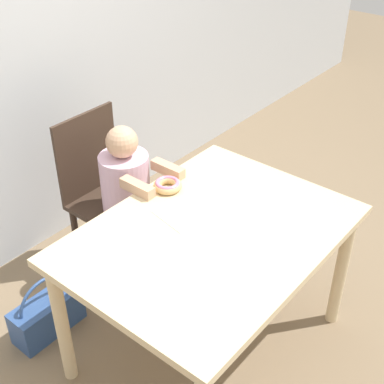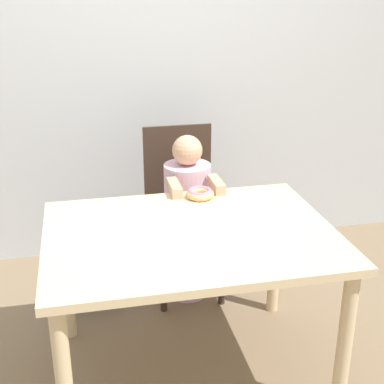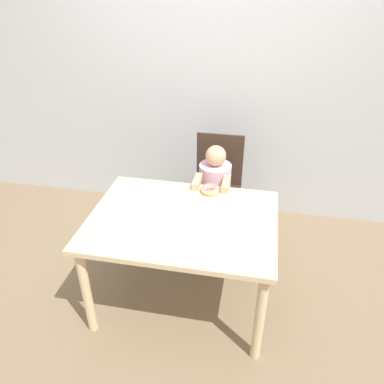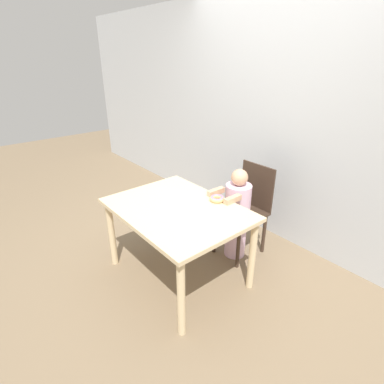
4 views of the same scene
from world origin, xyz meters
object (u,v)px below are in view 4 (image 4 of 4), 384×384
object	(u,v)px
child_figure	(237,215)
chair	(246,210)
donut	(217,199)
handbag	(202,223)

from	to	relation	value
child_figure	chair	bearing A→B (deg)	90.00
chair	donut	world-z (taller)	chair
chair	child_figure	bearing A→B (deg)	-90.00
child_figure	handbag	size ratio (longest dim) A/B	2.63
donut	child_figure	bearing A→B (deg)	90.36
chair	donut	bearing A→B (deg)	-89.75
child_figure	handbag	distance (m)	0.66
child_figure	donut	size ratio (longest dim) A/B	7.07
chair	child_figure	xyz separation A→B (m)	(-0.00, -0.13, -0.01)
child_figure	handbag	xyz separation A→B (m)	(-0.55, 0.05, -0.36)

